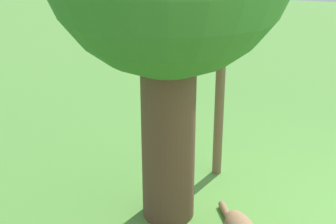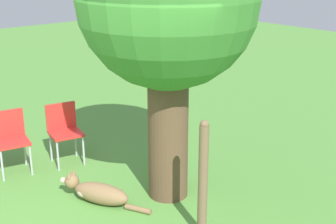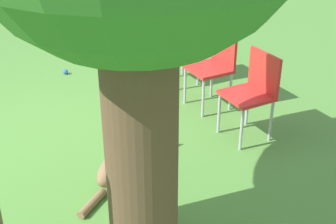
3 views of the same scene
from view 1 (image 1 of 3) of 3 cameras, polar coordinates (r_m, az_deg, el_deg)
fence_post at (r=5.15m, az=6.21°, el=-0.72°), size 0.10×0.10×1.34m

